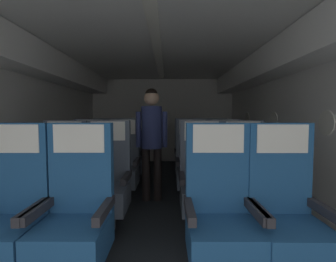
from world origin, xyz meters
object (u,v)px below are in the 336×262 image
(seat_a_right_aisle, at_px, (287,219))
(seat_d_right_aisle, at_px, (215,156))
(seat_b_left_aisle, at_px, (107,184))
(seat_b_right_window, at_px, (203,184))
(seat_d_left_window, at_px, (106,156))
(flight_attendant, at_px, (152,132))
(seat_d_left_aisle, at_px, (132,156))
(seat_b_left_window, at_px, (63,184))
(seat_a_left_aisle, at_px, (77,218))
(seat_d_right_window, at_px, (189,156))
(seat_c_left_window, at_px, (89,167))
(seat_c_right_window, at_px, (193,167))
(seat_c_right_aisle, at_px, (226,167))
(seat_a_left_window, at_px, (9,218))
(seat_a_right_window, at_px, (221,218))
(seat_b_right_aisle, at_px, (246,184))
(seat_c_left_aisle, at_px, (122,167))

(seat_a_right_aisle, distance_m, seat_d_right_aisle, 2.54)
(seat_b_left_aisle, xyz_separation_m, seat_b_right_window, (0.98, -0.00, 0.00))
(seat_d_left_window, height_order, seat_d_right_aisle, same)
(flight_attendant, bearing_deg, seat_d_left_aisle, -65.84)
(seat_b_left_window, distance_m, seat_d_left_window, 1.69)
(seat_a_left_aisle, bearing_deg, seat_d_right_window, 68.97)
(seat_d_right_window, distance_m, flight_attendant, 1.10)
(seat_a_right_aisle, relative_size, seat_d_right_window, 1.00)
(seat_b_left_aisle, xyz_separation_m, seat_c_left_window, (-0.46, 0.85, 0.00))
(seat_c_right_window, height_order, seat_d_right_aisle, same)
(seat_b_right_window, bearing_deg, seat_b_left_window, 179.68)
(seat_d_left_aisle, bearing_deg, seat_c_right_aisle, -30.89)
(seat_a_left_window, xyz_separation_m, seat_a_right_aisle, (1.89, -0.01, 0.00))
(seat_c_right_window, relative_size, seat_d_left_window, 1.00)
(seat_b_left_aisle, bearing_deg, flight_attendant, 65.42)
(seat_a_right_window, bearing_deg, seat_b_right_window, 90.23)
(seat_b_right_aisle, height_order, seat_c_right_window, same)
(seat_a_right_window, distance_m, seat_b_right_aisle, 0.94)
(seat_a_left_window, relative_size, seat_b_right_aisle, 1.00)
(seat_a_left_aisle, relative_size, seat_d_left_aisle, 1.00)
(seat_b_left_window, xyz_separation_m, seat_b_right_aisle, (1.87, -0.01, 0.00))
(seat_b_left_aisle, distance_m, flight_attendant, 1.08)
(seat_b_left_aisle, distance_m, seat_c_left_window, 0.97)
(seat_a_right_aisle, relative_size, seat_b_left_window, 1.00)
(seat_a_right_window, distance_m, seat_b_left_aisle, 1.29)
(seat_d_left_window, bearing_deg, seat_a_left_aisle, -80.03)
(seat_b_right_aisle, xyz_separation_m, seat_d_right_aisle, (0.01, 1.69, 0.00))
(seat_d_right_aisle, bearing_deg, seat_a_left_window, -126.59)
(seat_d_right_aisle, bearing_deg, seat_c_right_window, -118.57)
(seat_c_left_window, bearing_deg, seat_b_left_aisle, -61.61)
(seat_d_left_aisle, distance_m, seat_d_right_window, 0.98)
(seat_c_right_window, distance_m, seat_d_right_window, 0.85)
(seat_c_right_aisle, bearing_deg, flight_attendant, 178.53)
(seat_b_left_aisle, relative_size, seat_d_right_aisle, 1.00)
(seat_a_right_aisle, relative_size, seat_c_right_aisle, 1.00)
(seat_a_right_window, bearing_deg, seat_a_left_aisle, 179.90)
(seat_c_left_aisle, height_order, seat_c_right_aisle, same)
(seat_b_right_window, relative_size, flight_attendant, 0.73)
(seat_b_left_aisle, xyz_separation_m, seat_d_right_window, (0.98, 1.70, 0.00))
(seat_d_left_aisle, bearing_deg, seat_b_right_window, -60.07)
(seat_b_left_aisle, relative_size, seat_c_right_window, 1.00)
(seat_a_right_window, distance_m, flight_attendant, 1.88)
(seat_c_right_aisle, xyz_separation_m, seat_d_right_window, (-0.44, 0.84, 0.00))
(seat_c_right_window, distance_m, seat_d_left_aisle, 1.29)
(seat_a_right_window, xyz_separation_m, flight_attendant, (-0.58, 1.73, 0.47))
(seat_d_left_window, xyz_separation_m, flight_attendant, (0.85, -0.81, 0.47))
(seat_c_left_window, distance_m, seat_d_right_aisle, 2.06)
(seat_a_right_window, bearing_deg, seat_b_left_aisle, 139.46)
(seat_c_right_aisle, distance_m, seat_d_left_aisle, 1.65)
(seat_b_left_aisle, relative_size, seat_b_right_window, 1.00)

